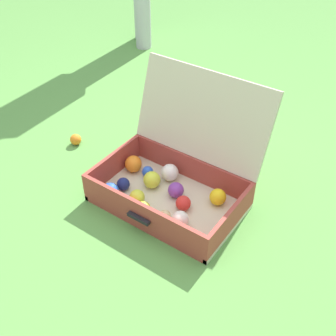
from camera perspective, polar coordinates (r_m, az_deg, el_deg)
ground_plane at (r=1.94m, az=-1.86°, el=-5.05°), size 16.00×16.00×0.00m
open_suitcase at (r=1.91m, az=0.75°, el=-1.06°), size 0.66×0.56×0.54m
stray_ball_on_grass at (r=2.35m, az=-12.42°, el=3.80°), size 0.06×0.06×0.06m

